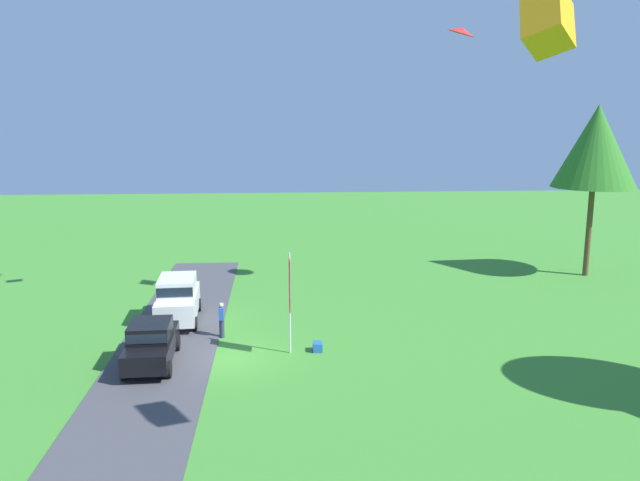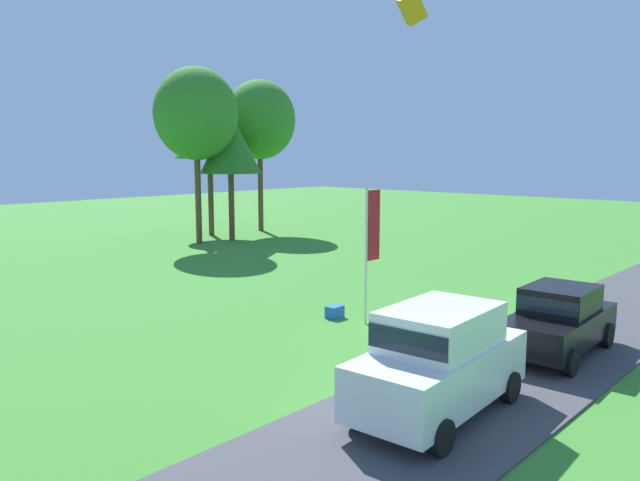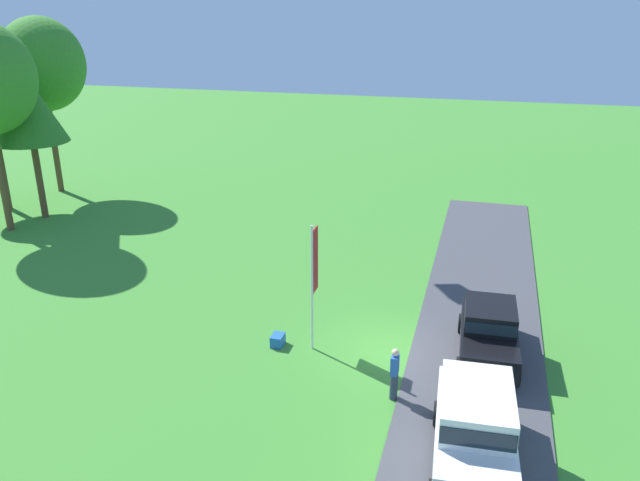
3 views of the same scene
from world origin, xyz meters
TOP-DOWN VIEW (x-y plane):
  - ground_plane at (0.00, 0.00)m, footprint 120.00×120.00m
  - pavement_strip at (0.00, -2.78)m, footprint 36.00×4.40m
  - car_suv_by_flagpole at (-5.14, -2.85)m, footprint 4.70×2.26m
  - car_sedan_far_end at (0.48, -3.10)m, footprint 4.47×2.09m
  - person_watching_sky at (-2.70, -0.46)m, footprint 0.36×0.24m
  - tree_right_of_center at (-12.96, 22.39)m, footprint 5.22×5.22m
  - flag_banner at (-0.31, 2.71)m, footprint 0.71×0.08m
  - cooler_box at (-0.66, 3.92)m, footprint 0.56×0.40m
  - kite_box_high_right at (10.42, 8.66)m, footprint 1.85×1.52m
  - kite_delta_low_drifter at (-8.94, 12.25)m, footprint 2.10×2.11m

SIDE VIEW (x-z plane):
  - ground_plane at x=0.00m, z-range 0.00..0.00m
  - pavement_strip at x=0.00m, z-range 0.00..0.06m
  - cooler_box at x=-0.66m, z-range 0.00..0.40m
  - person_watching_sky at x=-2.70m, z-range 0.02..1.73m
  - car_sedan_far_end at x=0.48m, z-range 0.12..1.96m
  - car_suv_by_flagpole at x=-5.14m, z-range 0.16..2.44m
  - flag_banner at x=-0.31m, z-range 0.60..5.12m
  - tree_right_of_center at x=-12.96m, z-range 2.87..13.88m
  - kite_box_high_right at x=10.42m, z-range 11.52..13.36m
  - kite_delta_low_drifter at x=-8.94m, z-range 14.42..15.15m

